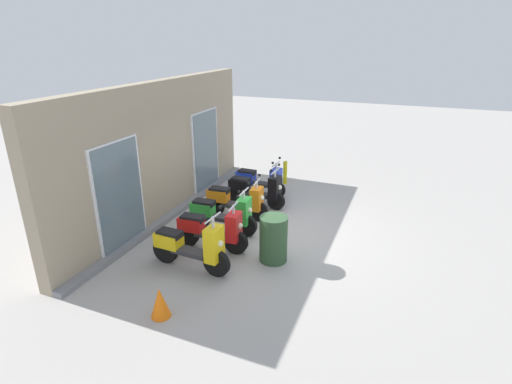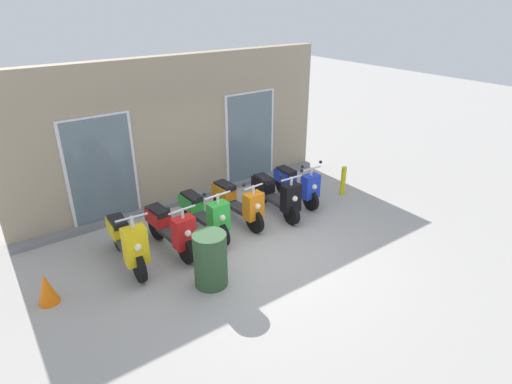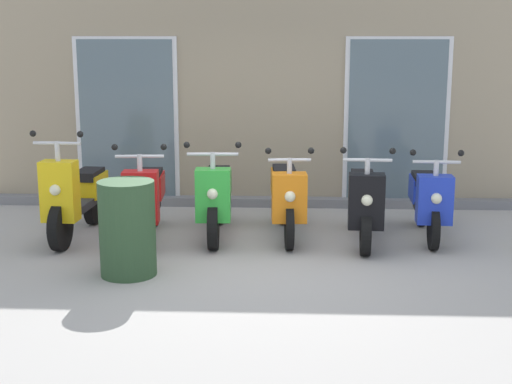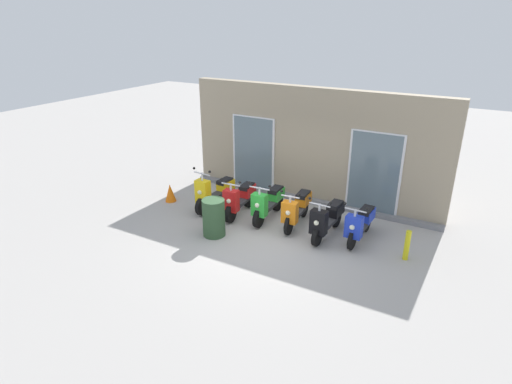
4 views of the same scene
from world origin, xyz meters
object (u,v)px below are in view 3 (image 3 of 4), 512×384
scooter_red (146,199)px  scooter_green (216,197)px  scooter_orange (286,196)px  scooter_blue (428,199)px  scooter_yellow (76,196)px  trash_bin (127,228)px  scooter_black (364,201)px

scooter_red → scooter_green: bearing=10.1°
scooter_orange → scooter_blue: bearing=0.7°
scooter_red → scooter_orange: scooter_red is taller
scooter_yellow → scooter_blue: (4.08, 0.18, -0.03)m
scooter_orange → scooter_red: bearing=-174.1°
scooter_red → scooter_green: 0.81m
scooter_yellow → scooter_blue: scooter_yellow is taller
trash_bin → scooter_blue: bearing=25.3°
scooter_green → trash_bin: scooter_green is taller
scooter_black → scooter_blue: scooter_black is taller
scooter_blue → trash_bin: 3.53m
scooter_green → scooter_blue: bearing=1.1°
scooter_green → trash_bin: bearing=-116.4°
scooter_red → scooter_black: (2.49, -0.01, 0.00)m
scooter_black → scooter_orange: bearing=168.7°
scooter_black → scooter_blue: 0.79m
scooter_yellow → scooter_black: size_ratio=1.05×
scooter_blue → scooter_green: bearing=-178.9°
scooter_red → scooter_black: 2.49m
scooter_yellow → scooter_blue: size_ratio=1.11×
scooter_yellow → trash_bin: 1.60m
scooter_black → scooter_yellow: bearing=179.7°
scooter_green → scooter_yellow: bearing=-175.2°
scooter_yellow → scooter_blue: bearing=2.5°
scooter_red → scooter_orange: size_ratio=0.98×
scooter_blue → scooter_black: bearing=-165.5°
scooter_black → scooter_green: bearing=174.9°
scooter_red → trash_bin: scooter_red is taller
scooter_orange → trash_bin: bearing=-136.0°
scooter_red → scooter_black: size_ratio=0.98×
scooter_green → scooter_black: scooter_green is taller
scooter_blue → trash_bin: (-3.19, -1.51, 0.02)m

